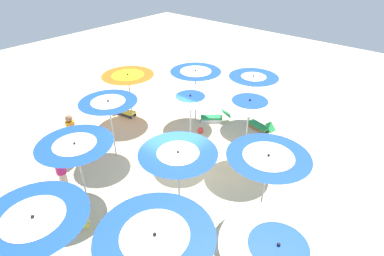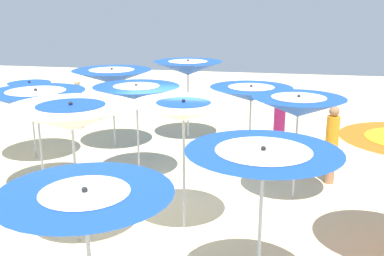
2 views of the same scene
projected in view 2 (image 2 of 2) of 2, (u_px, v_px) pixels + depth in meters
The scene contains 16 objects.
ground at pixel (172, 195), 10.38m from camera, with size 38.13×38.13×0.04m, color beige.
beach_umbrella_0 at pixel (86, 205), 5.13m from camera, with size 2.00×2.00×2.21m.
beach_umbrella_1 at pixel (263, 165), 6.05m from camera, with size 2.07×2.07×2.38m.
beach_umbrella_3 at pixel (72, 117), 7.78m from camera, with size 2.15×2.15×2.58m.
beach_umbrella_4 at pixel (184, 111), 8.29m from camera, with size 1.90×1.90×2.51m.
beach_umbrella_5 at pixel (298, 107), 9.67m from camera, with size 1.96×1.96×2.33m.
beach_umbrella_6 at pixel (37, 101), 10.06m from camera, with size 2.13×2.13×2.38m.
beach_umbrella_7 at pixel (137, 93), 10.95m from camera, with size 2.07×2.07×2.33m.
beach_umbrella_8 at pixel (251, 94), 11.81m from camera, with size 2.13×2.13×2.15m.
beach_umbrella_9 at pixel (30, 89), 12.34m from camera, with size 2.24×2.24×2.17m.
beach_umbrella_10 at pixel (112, 76), 13.32m from camera, with size 2.29×2.29×2.37m.
beach_umbrella_11 at pixel (188, 68), 14.13m from camera, with size 2.12×2.12×2.50m.
lounger_3 at pixel (232, 151), 12.80m from camera, with size 0.89×1.25×0.56m.
beachgoer_0 at pixel (279, 130), 12.17m from camera, with size 0.30×0.30×1.77m.
beachgoer_1 at pixel (332, 143), 10.79m from camera, with size 0.30×0.30×1.89m.
beachgoer_2 at pixel (78, 103), 15.58m from camera, with size 0.30×0.30×1.69m.
Camera 2 is at (9.35, 2.31, 4.18)m, focal length 43.09 mm.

